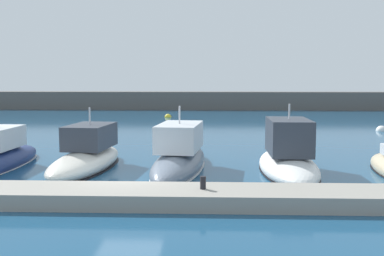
{
  "coord_description": "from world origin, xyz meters",
  "views": [
    {
      "loc": [
        3.2,
        -18.1,
        4.39
      ],
      "look_at": [
        2.3,
        4.53,
        1.91
      ],
      "focal_mm": 44.61,
      "sensor_mm": 36.0,
      "label": 1
    }
  ],
  "objects_px": {
    "motorboat_slate_fifth": "(180,157)",
    "mooring_buoy_orange": "(93,126)",
    "mooring_buoy_yellow": "(168,117)",
    "dock_bollard": "(203,183)",
    "mooring_buoy_white": "(381,131)",
    "motorboat_white_sixth": "(288,158)",
    "motorboat_ivory_fourth": "(87,156)"
  },
  "relations": [
    {
      "from": "motorboat_slate_fifth",
      "to": "mooring_buoy_orange",
      "type": "relative_size",
      "value": 17.6
    },
    {
      "from": "mooring_buoy_orange",
      "to": "mooring_buoy_yellow",
      "type": "bearing_deg",
      "value": 58.54
    },
    {
      "from": "motorboat_slate_fifth",
      "to": "dock_bollard",
      "type": "relative_size",
      "value": 20.05
    },
    {
      "from": "mooring_buoy_white",
      "to": "dock_bollard",
      "type": "xyz_separation_m",
      "value": [
        -13.93,
        -22.59,
        0.78
      ]
    },
    {
      "from": "motorboat_slate_fifth",
      "to": "motorboat_white_sixth",
      "type": "bearing_deg",
      "value": -87.42
    },
    {
      "from": "motorboat_white_sixth",
      "to": "mooring_buoy_yellow",
      "type": "relative_size",
      "value": 10.5
    },
    {
      "from": "mooring_buoy_yellow",
      "to": "mooring_buoy_white",
      "type": "xyz_separation_m",
      "value": [
        18.25,
        -12.07,
        0.0
      ]
    },
    {
      "from": "motorboat_white_sixth",
      "to": "mooring_buoy_yellow",
      "type": "distance_m",
      "value": 29.94
    },
    {
      "from": "mooring_buoy_white",
      "to": "motorboat_ivory_fourth",
      "type": "bearing_deg",
      "value": -139.97
    },
    {
      "from": "mooring_buoy_yellow",
      "to": "mooring_buoy_white",
      "type": "relative_size",
      "value": 0.84
    },
    {
      "from": "mooring_buoy_orange",
      "to": "dock_bollard",
      "type": "relative_size",
      "value": 1.14
    },
    {
      "from": "mooring_buoy_orange",
      "to": "mooring_buoy_white",
      "type": "distance_m",
      "value": 24.13
    },
    {
      "from": "motorboat_ivory_fourth",
      "to": "dock_bollard",
      "type": "xyz_separation_m",
      "value": [
        5.61,
        -6.17,
        0.17
      ]
    },
    {
      "from": "motorboat_ivory_fourth",
      "to": "mooring_buoy_orange",
      "type": "relative_size",
      "value": 15.56
    },
    {
      "from": "mooring_buoy_orange",
      "to": "motorboat_ivory_fourth",
      "type": "bearing_deg",
      "value": -76.92
    },
    {
      "from": "motorboat_ivory_fourth",
      "to": "motorboat_slate_fifth",
      "type": "height_order",
      "value": "motorboat_slate_fifth"
    },
    {
      "from": "motorboat_slate_fifth",
      "to": "motorboat_ivory_fourth",
      "type": "bearing_deg",
      "value": 95.32
    },
    {
      "from": "dock_bollard",
      "to": "mooring_buoy_white",
      "type": "bearing_deg",
      "value": 58.34
    },
    {
      "from": "motorboat_ivory_fourth",
      "to": "mooring_buoy_white",
      "type": "distance_m",
      "value": 25.53
    },
    {
      "from": "mooring_buoy_orange",
      "to": "dock_bollard",
      "type": "height_order",
      "value": "dock_bollard"
    },
    {
      "from": "motorboat_slate_fifth",
      "to": "motorboat_white_sixth",
      "type": "distance_m",
      "value": 5.02
    },
    {
      "from": "motorboat_slate_fifth",
      "to": "motorboat_white_sixth",
      "type": "height_order",
      "value": "motorboat_white_sixth"
    },
    {
      "from": "mooring_buoy_white",
      "to": "dock_bollard",
      "type": "height_order",
      "value": "dock_bollard"
    },
    {
      "from": "mooring_buoy_yellow",
      "to": "mooring_buoy_orange",
      "type": "bearing_deg",
      "value": -121.46
    },
    {
      "from": "mooring_buoy_yellow",
      "to": "dock_bollard",
      "type": "height_order",
      "value": "dock_bollard"
    },
    {
      "from": "motorboat_slate_fifth",
      "to": "mooring_buoy_yellow",
      "type": "height_order",
      "value": "motorboat_slate_fifth"
    },
    {
      "from": "mooring_buoy_yellow",
      "to": "motorboat_slate_fifth",
      "type": "bearing_deg",
      "value": -83.75
    },
    {
      "from": "motorboat_white_sixth",
      "to": "mooring_buoy_orange",
      "type": "relative_size",
      "value": 15.07
    },
    {
      "from": "motorboat_ivory_fourth",
      "to": "motorboat_slate_fifth",
      "type": "bearing_deg",
      "value": -84.9
    },
    {
      "from": "motorboat_white_sixth",
      "to": "dock_bollard",
      "type": "xyz_separation_m",
      "value": [
        -3.81,
        -5.85,
        0.16
      ]
    },
    {
      "from": "mooring_buoy_orange",
      "to": "mooring_buoy_yellow",
      "type": "distance_m",
      "value": 10.97
    },
    {
      "from": "motorboat_white_sixth",
      "to": "mooring_buoy_white",
      "type": "xyz_separation_m",
      "value": [
        10.12,
        16.74,
        -0.62
      ]
    }
  ]
}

